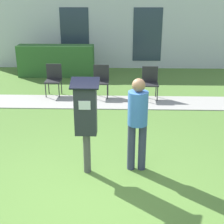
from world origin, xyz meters
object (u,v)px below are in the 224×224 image
(outdoor_chair_left, at_px, (54,77))
(outdoor_chair_right, at_px, (150,80))
(parking_meter, at_px, (86,115))
(person_standing, at_px, (138,118))
(outdoor_chair_middle, at_px, (101,78))

(outdoor_chair_left, height_order, outdoor_chair_right, same)
(outdoor_chair_right, bearing_deg, parking_meter, -92.45)
(person_standing, relative_size, outdoor_chair_middle, 1.76)
(parking_meter, relative_size, outdoor_chair_left, 1.77)
(outdoor_chair_right, bearing_deg, outdoor_chair_left, -168.51)
(parking_meter, bearing_deg, outdoor_chair_right, 71.07)
(person_standing, height_order, outdoor_chair_left, person_standing)
(outdoor_chair_right, bearing_deg, person_standing, -81.43)
(parking_meter, distance_m, outdoor_chair_right, 4.18)
(person_standing, bearing_deg, outdoor_chair_left, 154.18)
(outdoor_chair_left, relative_size, outdoor_chair_middle, 1.00)
(parking_meter, height_order, outdoor_chair_right, parking_meter)
(parking_meter, height_order, outdoor_chair_left, parking_meter)
(outdoor_chair_right, bearing_deg, outdoor_chair_middle, -169.83)
(outdoor_chair_middle, height_order, outdoor_chair_right, same)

